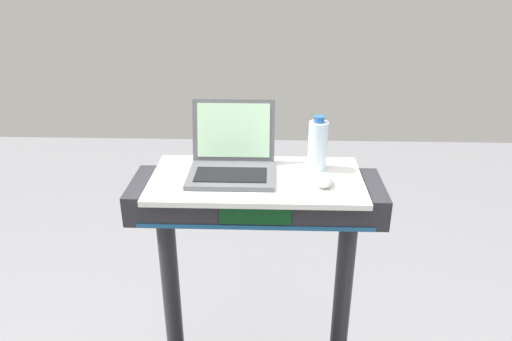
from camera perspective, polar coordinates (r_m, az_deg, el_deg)
The scene contains 4 objects.
desk_board at distance 1.71m, azimuth 0.06°, elevation -1.14°, with size 0.75×0.39×0.02m, color white.
laptop at distance 1.73m, azimuth -2.84°, elevation 1.25°, with size 0.30×0.29×0.24m.
computer_mouse at distance 1.66m, azimuth 8.02°, elevation -1.16°, with size 0.06×0.10×0.03m, color #B2B2B7.
water_bottle at distance 1.76m, azimuth 7.27°, elevation 3.02°, with size 0.07×0.07×0.20m.
Camera 1 is at (0.05, -0.85, 1.83)m, focal length 33.97 mm.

